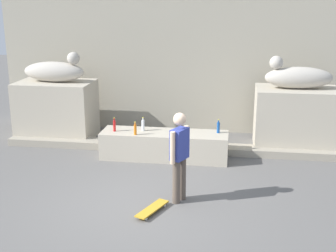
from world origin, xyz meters
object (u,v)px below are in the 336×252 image
Objects in this scene: skater at (179,153)px; skateboard at (152,209)px; bottle_blue at (218,127)px; bottle_clear at (143,125)px; statue_reclining_right at (297,77)px; bottle_orange at (135,129)px; bottle_red at (114,126)px; statue_reclining_left at (55,71)px.

skater is 1.09m from skateboard.
skater is at bearing -104.30° from bottle_blue.
bottle_clear is (-1.73, -0.08, 0.00)m from bottle_blue.
bottle_clear is (-3.53, -1.12, -1.03)m from statue_reclining_right.
bottle_orange is 0.94× the size of bottle_red.
skater is 5.14× the size of bottle_red.
skater is 5.46× the size of bottle_orange.
statue_reclining_right is 5.04× the size of bottle_red.
statue_reclining_left reaches higher than skater.
statue_reclining_left is 2.99m from bottle_orange.
skateboard is at bearing -75.62° from bottle_clear.
bottle_red reaches higher than skateboard.
statue_reclining_left is 0.97× the size of skater.
skater reaches higher than bottle_red.
statue_reclining_left is 4.48m from bottle_blue.
statue_reclining_left is 5.37m from skateboard.
bottle_red is (-2.38, -0.22, 0.00)m from bottle_blue.
statue_reclining_right is 4.05m from bottle_orange.
skater reaches higher than bottle_blue.
skateboard is 2.69m from bottle_orange.
skateboard is 2.66× the size of bottle_orange.
skateboard is (3.23, -3.93, -1.72)m from statue_reclining_left.
bottle_orange is at bearing 17.32° from statue_reclining_right.
statue_reclining_right is at bearing 29.90° from bottle_blue.
bottle_red is (-0.54, 0.20, 0.01)m from bottle_orange.
skater reaches higher than skateboard.
bottle_orange is 1.89m from bottle_blue.
skateboard is 3.14m from bottle_blue.
bottle_red is at bearing 159.07° from bottle_orange.
skater is at bearing -50.45° from bottle_red.
statue_reclining_left reaches higher than bottle_blue.
bottle_clear is at bearing -128.43° from skater.
statue_reclining_left is 5.05m from skater.
statue_reclining_right is 2.31m from bottle_blue.
bottle_red is at bearing -174.69° from bottle_blue.
skater is (3.64, -3.40, -0.86)m from statue_reclining_left.
bottle_orange is (-0.83, 2.47, 0.68)m from skateboard.
statue_reclining_left is 5.28× the size of bottle_orange.
bottle_red is at bearing -32.23° from statue_reclining_left.
statue_reclining_left reaches higher than bottle_orange.
statue_reclining_left is 2.47m from bottle_red.
statue_reclining_right is 2.01× the size of skateboard.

